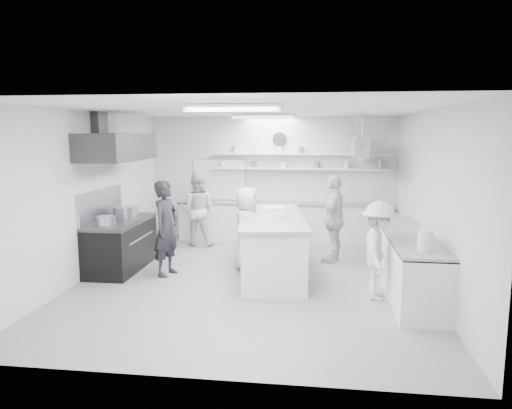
# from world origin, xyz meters

# --- Properties ---
(floor) EXTENTS (6.00, 7.00, 0.02)m
(floor) POSITION_xyz_m (0.00, 0.00, -0.01)
(floor) COLOR gray
(floor) RESTS_ON ground
(ceiling) EXTENTS (6.00, 7.00, 0.02)m
(ceiling) POSITION_xyz_m (0.00, 0.00, 3.01)
(ceiling) COLOR white
(ceiling) RESTS_ON wall_back
(wall_back) EXTENTS (6.00, 0.04, 3.00)m
(wall_back) POSITION_xyz_m (0.00, 3.50, 1.50)
(wall_back) COLOR beige
(wall_back) RESTS_ON floor
(wall_front) EXTENTS (6.00, 0.04, 3.00)m
(wall_front) POSITION_xyz_m (0.00, -3.50, 1.50)
(wall_front) COLOR beige
(wall_front) RESTS_ON floor
(wall_left) EXTENTS (0.04, 7.00, 3.00)m
(wall_left) POSITION_xyz_m (-3.00, 0.00, 1.50)
(wall_left) COLOR beige
(wall_left) RESTS_ON floor
(wall_right) EXTENTS (0.04, 7.00, 3.00)m
(wall_right) POSITION_xyz_m (3.00, 0.00, 1.50)
(wall_right) COLOR beige
(wall_right) RESTS_ON floor
(stove) EXTENTS (0.80, 1.80, 0.90)m
(stove) POSITION_xyz_m (-2.60, 0.40, 0.45)
(stove) COLOR black
(stove) RESTS_ON floor
(exhaust_hood) EXTENTS (0.85, 2.00, 0.50)m
(exhaust_hood) POSITION_xyz_m (-2.60, 0.40, 2.35)
(exhaust_hood) COLOR #38383C
(exhaust_hood) RESTS_ON wall_left
(back_counter) EXTENTS (5.00, 0.60, 0.92)m
(back_counter) POSITION_xyz_m (0.30, 3.20, 0.46)
(back_counter) COLOR silver
(back_counter) RESTS_ON floor
(shelf_lower) EXTENTS (4.20, 0.26, 0.04)m
(shelf_lower) POSITION_xyz_m (0.70, 3.37, 1.75)
(shelf_lower) COLOR silver
(shelf_lower) RESTS_ON wall_back
(shelf_upper) EXTENTS (4.20, 0.26, 0.04)m
(shelf_upper) POSITION_xyz_m (0.70, 3.37, 2.10)
(shelf_upper) COLOR silver
(shelf_upper) RESTS_ON wall_back
(pass_through_window) EXTENTS (1.30, 0.04, 1.00)m
(pass_through_window) POSITION_xyz_m (-1.30, 3.48, 1.45)
(pass_through_window) COLOR black
(pass_through_window) RESTS_ON wall_back
(wall_clock) EXTENTS (0.32, 0.05, 0.32)m
(wall_clock) POSITION_xyz_m (0.20, 3.46, 2.45)
(wall_clock) COLOR silver
(wall_clock) RESTS_ON wall_back
(right_counter) EXTENTS (0.74, 3.30, 0.94)m
(right_counter) POSITION_xyz_m (2.65, -0.20, 0.47)
(right_counter) COLOR silver
(right_counter) RESTS_ON floor
(pot_rack) EXTENTS (0.30, 1.60, 0.40)m
(pot_rack) POSITION_xyz_m (2.00, 2.40, 2.30)
(pot_rack) COLOR #9DA2A9
(pot_rack) RESTS_ON ceiling
(light_fixture_front) EXTENTS (1.30, 0.25, 0.10)m
(light_fixture_front) POSITION_xyz_m (0.00, -1.80, 2.94)
(light_fixture_front) COLOR silver
(light_fixture_front) RESTS_ON ceiling
(light_fixture_rear) EXTENTS (1.30, 0.25, 0.10)m
(light_fixture_rear) POSITION_xyz_m (0.00, 1.80, 2.94)
(light_fixture_rear) COLOR silver
(light_fixture_rear) RESTS_ON ceiling
(prep_island) EXTENTS (1.43, 2.97, 1.05)m
(prep_island) POSITION_xyz_m (0.31, 0.48, 0.53)
(prep_island) COLOR silver
(prep_island) RESTS_ON floor
(stove_pot) EXTENTS (0.43, 0.43, 0.27)m
(stove_pot) POSITION_xyz_m (-2.60, 0.64, 1.04)
(stove_pot) COLOR #9DA2A9
(stove_pot) RESTS_ON stove
(cook_stove) EXTENTS (0.57, 0.73, 1.76)m
(cook_stove) POSITION_xyz_m (-1.60, 0.13, 0.88)
(cook_stove) COLOR black
(cook_stove) RESTS_ON floor
(cook_back) EXTENTS (0.83, 0.65, 1.69)m
(cook_back) POSITION_xyz_m (-1.62, 2.51, 0.85)
(cook_back) COLOR silver
(cook_back) RESTS_ON floor
(cook_island_left) EXTENTS (0.54, 0.80, 1.59)m
(cook_island_left) POSITION_xyz_m (-0.19, 0.72, 0.79)
(cook_island_left) COLOR silver
(cook_island_left) RESTS_ON floor
(cook_island_right) EXTENTS (0.73, 1.12, 1.77)m
(cook_island_right) POSITION_xyz_m (1.48, 1.47, 0.89)
(cook_island_right) COLOR silver
(cook_island_right) RESTS_ON floor
(cook_right) EXTENTS (0.71, 1.08, 1.56)m
(cook_right) POSITION_xyz_m (2.11, -0.66, 0.78)
(cook_right) COLOR silver
(cook_right) RESTS_ON floor
(bowl_island_a) EXTENTS (0.30, 0.30, 0.06)m
(bowl_island_a) POSITION_xyz_m (0.52, 0.37, 1.08)
(bowl_island_a) COLOR #9DA2A9
(bowl_island_a) RESTS_ON prep_island
(bowl_island_b) EXTENTS (0.18, 0.18, 0.06)m
(bowl_island_b) POSITION_xyz_m (0.03, 0.51, 1.08)
(bowl_island_b) COLOR silver
(bowl_island_b) RESTS_ON prep_island
(bowl_right) EXTENTS (0.26, 0.26, 0.05)m
(bowl_right) POSITION_xyz_m (2.75, -0.09, 0.97)
(bowl_right) COLOR silver
(bowl_right) RESTS_ON right_counter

